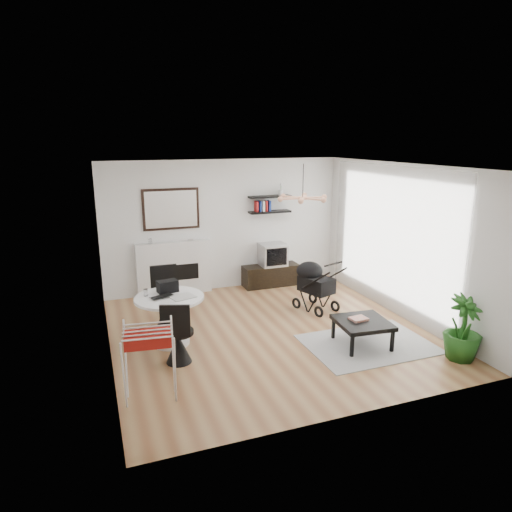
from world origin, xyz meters
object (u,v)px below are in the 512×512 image
object	(u,v)px
fireplace	(174,262)
tv_console	(271,275)
stroller	(314,287)
potted_plant	(463,328)
dining_table	(170,313)
drying_rack	(150,363)
crt_tv	(273,254)
coffee_table	(363,323)

from	to	relation	value
fireplace	tv_console	world-z (taller)	fireplace
fireplace	stroller	size ratio (longest dim) A/B	2.17
fireplace	potted_plant	bearing A→B (deg)	-51.79
dining_table	stroller	bearing A→B (deg)	11.73
fireplace	potted_plant	xyz separation A→B (m)	(3.35, -4.26, -0.21)
dining_table	drying_rack	world-z (taller)	drying_rack
crt_tv	coffee_table	distance (m)	3.25
tv_console	drying_rack	distance (m)	4.75
fireplace	dining_table	distance (m)	2.35
dining_table	potted_plant	xyz separation A→B (m)	(3.84, -1.96, -0.03)
coffee_table	potted_plant	size ratio (longest dim) A/B	0.88
dining_table	potted_plant	world-z (taller)	potted_plant
crt_tv	drying_rack	distance (m)	4.77
tv_console	coffee_table	bearing A→B (deg)	-86.41
dining_table	stroller	distance (m)	2.83
stroller	coffee_table	size ratio (longest dim) A/B	1.19
coffee_table	potted_plant	bearing A→B (deg)	-38.79
dining_table	drying_rack	size ratio (longest dim) A/B	1.14
dining_table	coffee_table	distance (m)	2.96
tv_console	dining_table	distance (m)	3.34
tv_console	dining_table	bearing A→B (deg)	-139.85
fireplace	stroller	bearing A→B (deg)	-36.95
fireplace	crt_tv	distance (m)	2.09
fireplace	tv_console	bearing A→B (deg)	-4.05
fireplace	drying_rack	distance (m)	3.92
coffee_table	potted_plant	world-z (taller)	potted_plant
fireplace	stroller	xyz separation A→B (m)	(2.28, -1.72, -0.26)
potted_plant	stroller	bearing A→B (deg)	112.81
crt_tv	stroller	distance (m)	1.60
drying_rack	potted_plant	xyz separation A→B (m)	(4.35, -0.47, -0.01)
drying_rack	potted_plant	size ratio (longest dim) A/B	0.98
crt_tv	dining_table	world-z (taller)	crt_tv
stroller	fireplace	bearing A→B (deg)	123.70
crt_tv	coffee_table	world-z (taller)	crt_tv
coffee_table	dining_table	bearing A→B (deg)	158.48
tv_console	stroller	distance (m)	1.60
tv_console	potted_plant	size ratio (longest dim) A/B	1.28
dining_table	drying_rack	bearing A→B (deg)	-108.78
stroller	potted_plant	distance (m)	2.75
fireplace	tv_console	distance (m)	2.11
crt_tv	dining_table	size ratio (longest dim) A/B	0.51
crt_tv	stroller	xyz separation A→B (m)	(0.19, -1.57, -0.26)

